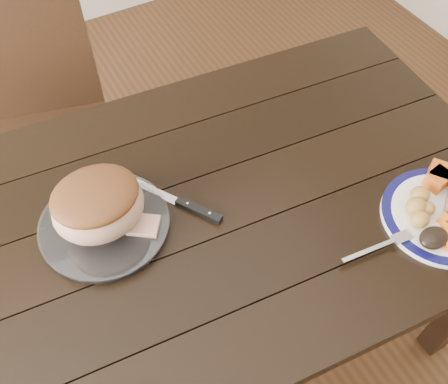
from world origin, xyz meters
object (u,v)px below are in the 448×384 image
dining_table (192,233)px  roast_joint (98,207)px  dinner_plate (440,216)px  chair_far (43,118)px  carving_knife (184,204)px  serving_platter (105,225)px  fork (382,245)px

dining_table → roast_joint: bearing=163.5°
dinner_plate → chair_far: bearing=124.3°
dinner_plate → carving_knife: size_ratio=0.98×
carving_knife → chair_far: bearing=163.1°
dinner_plate → roast_joint: (-0.70, 0.36, 0.08)m
chair_far → serving_platter: 0.72m
roast_joint → carving_knife: roast_joint is taller
dinner_plate → roast_joint: bearing=152.9°
dinner_plate → roast_joint: roast_joint is taller
dining_table → serving_platter: serving_platter is taller
chair_far → dinner_plate: chair_far is taller
dinner_plate → roast_joint: size_ratio=1.34×
dining_table → dinner_plate: size_ratio=6.06×
roast_joint → carving_knife: 0.21m
dining_table → fork: fork is taller
serving_platter → fork: bearing=-34.6°
chair_far → carving_knife: size_ratio=3.31×
carving_knife → fork: bearing=13.0°
dining_table → roast_joint: (-0.19, 0.06, 0.18)m
serving_platter → dining_table: bearing=-16.5°
chair_far → roast_joint: chair_far is taller
serving_platter → roast_joint: bearing=0.0°
dinner_plate → carving_knife: bearing=147.5°
carving_knife → serving_platter: bearing=-132.5°
dining_table → chair_far: size_ratio=1.79×
chair_far → roast_joint: size_ratio=4.54×
roast_joint → serving_platter: bearing=180.0°
chair_far → fork: chair_far is taller
dinner_plate → fork: 0.18m
roast_joint → carving_knife: (0.19, -0.03, -0.08)m
serving_platter → chair_far: bearing=91.0°
chair_far → roast_joint: (0.01, -0.68, 0.31)m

